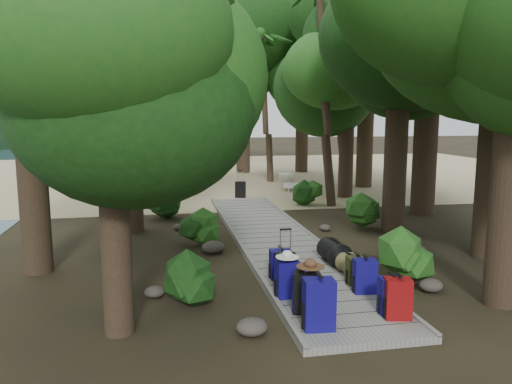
{
  "coord_description": "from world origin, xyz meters",
  "views": [
    {
      "loc": [
        -2.77,
        -10.92,
        3.15
      ],
      "look_at": [
        -0.14,
        2.78,
        1.0
      ],
      "focal_mm": 35.0,
      "sensor_mm": 36.0,
      "label": 1
    }
  ],
  "objects": [
    {
      "name": "tree_right_b",
      "position": [
        4.38,
        -1.21,
        4.81
      ],
      "size": [
        5.38,
        5.38,
        9.61
      ],
      "primitive_type": null,
      "color": "black",
      "rests_on": "ground"
    },
    {
      "name": "backpack_left_d",
      "position": [
        -0.62,
        -2.13,
        0.42
      ],
      "size": [
        0.4,
        0.3,
        0.6
      ],
      "primitive_type": null,
      "rotation": [
        0.0,
        0.0,
        -0.03
      ],
      "color": "navy",
      "rests_on": "boardwalk"
    },
    {
      "name": "backpack_left_b",
      "position": [
        -0.62,
        -3.83,
        0.48
      ],
      "size": [
        0.46,
        0.39,
        0.72
      ],
      "primitive_type": null,
      "rotation": [
        0.0,
        0.0,
        -0.33
      ],
      "color": "black",
      "rests_on": "boardwalk"
    },
    {
      "name": "shrub_left_c",
      "position": [
        -2.72,
        4.56,
        0.59
      ],
      "size": [
        1.32,
        1.32,
        1.19
      ],
      "primitive_type": null,
      "color": "#1D5519",
      "rests_on": "ground"
    },
    {
      "name": "backpack_right_d",
      "position": [
        0.67,
        -2.7,
        0.4
      ],
      "size": [
        0.37,
        0.27,
        0.56
      ],
      "primitive_type": null,
      "rotation": [
        0.0,
        0.0,
        -0.03
      ],
      "color": "#2E3814",
      "rests_on": "boardwalk"
    },
    {
      "name": "hat_brown",
      "position": [
        -0.54,
        -3.79,
        0.9
      ],
      "size": [
        0.44,
        0.44,
        0.13
      ],
      "primitive_type": null,
      "color": "#51351E",
      "rests_on": "backpack_left_b"
    },
    {
      "name": "ground",
      "position": [
        0.0,
        0.0,
        0.0
      ],
      "size": [
        120.0,
        120.0,
        0.0
      ],
      "primitive_type": "plane",
      "color": "#2F2717",
      "rests_on": "ground"
    },
    {
      "name": "rock_right_c",
      "position": [
        1.63,
        1.9,
        0.09
      ],
      "size": [
        0.32,
        0.29,
        0.18
      ],
      "primitive_type": null,
      "color": "#4C473F",
      "rests_on": "ground"
    },
    {
      "name": "sand_beach",
      "position": [
        0.0,
        16.0,
        0.01
      ],
      "size": [
        40.0,
        22.0,
        0.02
      ],
      "primitive_type": "cube",
      "color": "tan",
      "rests_on": "ground"
    },
    {
      "name": "tree_left_a",
      "position": [
        -3.43,
        -3.77,
        3.06
      ],
      "size": [
        3.67,
        3.67,
        6.11
      ],
      "primitive_type": null,
      "color": "black",
      "rests_on": "ground"
    },
    {
      "name": "tree_back_a",
      "position": [
        -1.55,
        15.3,
        4.74
      ],
      "size": [
        5.47,
        5.47,
        9.47
      ],
      "primitive_type": null,
      "color": "black",
      "rests_on": "ground"
    },
    {
      "name": "rock_left_c",
      "position": [
        -1.63,
        0.24,
        0.14
      ],
      "size": [
        0.53,
        0.47,
        0.29
      ],
      "primitive_type": null,
      "color": "#4C473F",
      "rests_on": "ground"
    },
    {
      "name": "tree_back_b",
      "position": [
        1.73,
        16.28,
        5.36
      ],
      "size": [
        6.0,
        6.0,
        10.72
      ],
      "primitive_type": null,
      "color": "black",
      "rests_on": "ground"
    },
    {
      "name": "palm_left_a",
      "position": [
        -4.69,
        6.07,
        3.24
      ],
      "size": [
        4.07,
        4.07,
        6.47
      ],
      "primitive_type": null,
      "color": "#113D11",
      "rests_on": "ground"
    },
    {
      "name": "backpack_right_c",
      "position": [
        0.63,
        -3.16,
        0.45
      ],
      "size": [
        0.41,
        0.32,
        0.65
      ],
      "primitive_type": null,
      "rotation": [
        0.0,
        0.0,
        -0.13
      ],
      "color": "navy",
      "rests_on": "boardwalk"
    },
    {
      "name": "shrub_right_a",
      "position": [
        1.82,
        -2.47,
        0.44
      ],
      "size": [
        0.98,
        0.98,
        0.89
      ],
      "primitive_type": null,
      "color": "#1D5519",
      "rests_on": "ground"
    },
    {
      "name": "palm_right_c",
      "position": [
        2.61,
        12.42,
        3.39
      ],
      "size": [
        4.26,
        4.26,
        6.78
      ],
      "primitive_type": null,
      "color": "#113D11",
      "rests_on": "ground"
    },
    {
      "name": "rock_right_a",
      "position": [
        1.95,
        -3.05,
        0.12
      ],
      "size": [
        0.43,
        0.39,
        0.24
      ],
      "primitive_type": null,
      "color": "#4C473F",
      "rests_on": "ground"
    },
    {
      "name": "rock_left_a",
      "position": [
        -1.54,
        -4.22,
        0.13
      ],
      "size": [
        0.46,
        0.42,
        0.25
      ],
      "primitive_type": null,
      "color": "#4C473F",
      "rests_on": "ground"
    },
    {
      "name": "palm_right_b",
      "position": [
        5.34,
        10.32,
        3.8
      ],
      "size": [
        3.94,
        3.94,
        7.61
      ],
      "primitive_type": null,
      "color": "#113D11",
      "rests_on": "ground"
    },
    {
      "name": "tree_right_f",
      "position": [
        6.05,
        9.69,
        5.09
      ],
      "size": [
        5.7,
        5.7,
        10.19
      ],
      "primitive_type": null,
      "color": "black",
      "rests_on": "ground"
    },
    {
      "name": "backpack_left_c",
      "position": [
        -0.74,
        -3.12,
        0.47
      ],
      "size": [
        0.4,
        0.3,
        0.7
      ],
      "primitive_type": null,
      "rotation": [
        0.0,
        0.0,
        0.1
      ],
      "color": "navy",
      "rests_on": "boardwalk"
    },
    {
      "name": "backpack_left_a",
      "position": [
        -0.61,
        -4.44,
        0.53
      ],
      "size": [
        0.46,
        0.34,
        0.82
      ],
      "primitive_type": null,
      "rotation": [
        0.0,
        0.0,
        -0.08
      ],
      "color": "navy",
      "rests_on": "boardwalk"
    },
    {
      "name": "backpack_right_a",
      "position": [
        0.67,
        -4.3,
        0.46
      ],
      "size": [
        0.43,
        0.35,
        0.69
      ],
      "primitive_type": null,
      "rotation": [
        0.0,
        0.0,
        -0.2
      ],
      "color": "maroon",
      "rests_on": "boardwalk"
    },
    {
      "name": "shrub_right_b",
      "position": [
        2.67,
        1.89,
        0.53
      ],
      "size": [
        1.18,
        1.18,
        1.07
      ],
      "primitive_type": null,
      "color": "#1D5519",
      "rests_on": "ground"
    },
    {
      "name": "shrub_right_c",
      "position": [
        2.26,
        5.94,
        0.41
      ],
      "size": [
        0.91,
        0.91,
        0.82
      ],
      "primitive_type": null,
      "color": "#1D5519",
      "rests_on": "ground"
    },
    {
      "name": "tree_left_c",
      "position": [
        -3.55,
        2.88,
        4.02
      ],
      "size": [
        4.63,
        4.63,
        8.05
      ],
      "primitive_type": null,
      "color": "black",
      "rests_on": "ground"
    },
    {
      "name": "kayak",
      "position": [
        -3.04,
        10.82,
        0.17
      ],
      "size": [
        0.73,
        2.98,
        0.3
      ],
      "primitive_type": "ellipsoid",
      "rotation": [
        0.0,
        0.0,
        -0.03
      ],
      "color": "red",
      "rests_on": "sand_beach"
    },
    {
      "name": "sun_lounger",
      "position": [
        2.64,
        9.32,
        0.35
      ],
      "size": [
        1.17,
        2.14,
        0.66
      ],
      "primitive_type": null,
      "rotation": [
        0.0,
        0.0,
        -0.27
      ],
      "color": "silver",
      "rests_on": "sand_beach"
    },
    {
      "name": "shrub_left_b",
      "position": [
        -1.94,
        0.99,
        0.42
      ],
      "size": [
        0.92,
        0.92,
        0.83
      ],
      "primitive_type": null,
      "color": "#1D5519",
      "rests_on": "ground"
    },
    {
      "name": "tree_left_b",
      "position": [
        -5.27,
        -0.47,
        4.12
      ],
      "size": [
        4.57,
        4.57,
        8.23
      ],
      "primitive_type": null,
      "color": "black",
      "rests_on": "ground"
    },
    {
      "name": "boardwalk",
      "position": [
        0.0,
        1.0,
        0.06
      ],
      "size": [
        2.0,
        12.0,
        0.12
      ],
      "primitive_type": "cube",
      "color": "gray",
      "rests_on": "ground"
    },
    {
      "name": "duffel_right_khaki",
      "position": [
        0.78,
        -2.16,
        0.3
      ],
      "size": [
        0.51,
        0.63,
        0.36
      ],
      "primitive_type": null,
      "rotation": [
        0.0,
        0.0,
        0.3
      ],
      "color": "brown",
      "rests_on": "boardwalk"
    },
    {
      "name": "tree_back_c",
      "position": [
        4.97,
        15.91,
        4.96
      ],
      "size": [
        5.51,
        5.51,
        9.92
      ],
      "primitive_type": null,
      "color": "black",
      "rests_on": "ground"
    },
    {
      "name": "tree_right_d",
      "position": [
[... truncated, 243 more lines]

